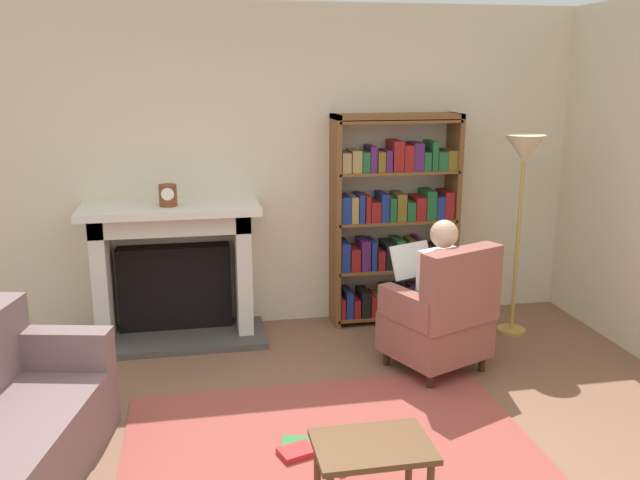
{
  "coord_description": "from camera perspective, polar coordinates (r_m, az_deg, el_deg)",
  "views": [
    {
      "loc": [
        -0.72,
        -3.1,
        2.15
      ],
      "look_at": [
        0.1,
        1.2,
        1.05
      ],
      "focal_mm": 37.71,
      "sensor_mm": 36.0,
      "label": 1
    }
  ],
  "objects": [
    {
      "name": "back_wall",
      "position": [
        5.75,
        -3.52,
        6.08
      ],
      "size": [
        5.6,
        0.1,
        2.7
      ],
      "primitive_type": "cube",
      "color": "beige",
      "rests_on": "ground"
    },
    {
      "name": "area_rug",
      "position": [
        4.08,
        1.04,
        -17.57
      ],
      "size": [
        2.4,
        1.8,
        0.01
      ],
      "primitive_type": "cube",
      "color": "#9E453D",
      "rests_on": "ground"
    },
    {
      "name": "fireplace",
      "position": [
        5.62,
        -12.3,
        -2.31
      ],
      "size": [
        1.44,
        0.64,
        1.13
      ],
      "color": "#4C4742",
      "rests_on": "ground"
    },
    {
      "name": "mantel_clock",
      "position": [
        5.38,
        -12.78,
        3.72
      ],
      "size": [
        0.14,
        0.14,
        0.17
      ],
      "color": "brown",
      "rests_on": "fireplace"
    },
    {
      "name": "bookshelf",
      "position": [
        5.83,
        6.4,
        1.39
      ],
      "size": [
        1.08,
        0.32,
        1.81
      ],
      "color": "brown",
      "rests_on": "ground"
    },
    {
      "name": "armchair_reading",
      "position": [
        4.97,
        10.32,
        -6.44
      ],
      "size": [
        0.83,
        0.82,
        0.97
      ],
      "rotation": [
        0.0,
        0.0,
        3.55
      ],
      "color": "#331E14",
      "rests_on": "ground"
    },
    {
      "name": "seated_reader",
      "position": [
        4.99,
        9.48,
        -3.95
      ],
      "size": [
        0.5,
        0.59,
        1.14
      ],
      "rotation": [
        0.0,
        0.0,
        3.55
      ],
      "color": "white",
      "rests_on": "ground"
    },
    {
      "name": "side_table",
      "position": [
        3.37,
        4.47,
        -17.83
      ],
      "size": [
        0.56,
        0.39,
        0.44
      ],
      "color": "brown",
      "rests_on": "ground"
    },
    {
      "name": "scattered_books",
      "position": [
        4.03,
        -0.08,
        -17.66
      ],
      "size": [
        0.52,
        0.45,
        0.04
      ],
      "color": "red",
      "rests_on": "area_rug"
    },
    {
      "name": "floor_lamp",
      "position": [
        5.64,
        16.86,
        5.96
      ],
      "size": [
        0.32,
        0.32,
        1.66
      ],
      "color": "#B7933F",
      "rests_on": "ground"
    }
  ]
}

